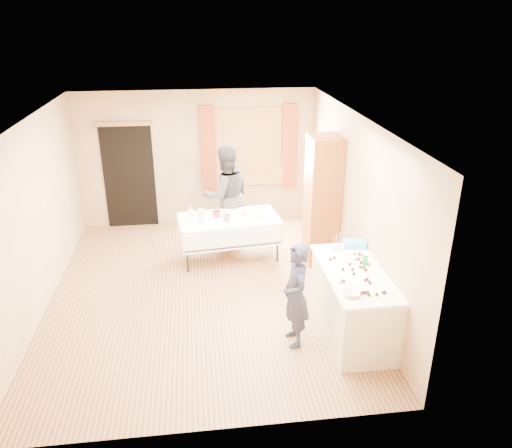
{
  "coord_description": "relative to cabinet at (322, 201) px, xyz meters",
  "views": [
    {
      "loc": [
        -0.04,
        -6.6,
        3.91
      ],
      "look_at": [
        0.79,
        0.0,
        1.06
      ],
      "focal_mm": 35.0,
      "sensor_mm": 36.0,
      "label": 1
    }
  ],
  "objects": [
    {
      "name": "mixing_bowl",
      "position": [
        -0.32,
        -2.66,
        -0.13
      ],
      "size": [
        0.33,
        0.33,
        0.05
      ],
      "primitive_type": "imported",
      "rotation": [
        0.0,
        0.0,
        -0.31
      ],
      "color": "white",
      "rests_on": "counter"
    },
    {
      "name": "small_bowl",
      "position": [
        -1.23,
        0.38,
        -0.29
      ],
      "size": [
        0.26,
        0.26,
        0.06
      ],
      "primitive_type": "imported",
      "rotation": [
        0.0,
        0.0,
        -0.22
      ],
      "color": "white",
      "rests_on": "party_table"
    },
    {
      "name": "wall_left",
      "position": [
        -4.25,
        -0.82,
        0.23
      ],
      "size": [
        0.02,
        5.5,
        2.6
      ],
      "primitive_type": "cube",
      "color": "tan",
      "rests_on": "floor"
    },
    {
      "name": "soda_can",
      "position": [
        0.07,
        -1.97,
        -0.1
      ],
      "size": [
        0.08,
        0.08,
        0.12
      ],
      "primitive_type": "cylinder",
      "rotation": [
        0.0,
        0.0,
        -0.2
      ],
      "color": "#109D38",
      "rests_on": "counter"
    },
    {
      "name": "curtain_right",
      "position": [
        -0.21,
        1.85,
        0.43
      ],
      "size": [
        0.28,
        0.06,
        1.65
      ],
      "primitive_type": "cube",
      "color": "brown",
      "rests_on": "wall_back"
    },
    {
      "name": "girl",
      "position": [
        -0.88,
        -2.23,
        -0.38
      ],
      "size": [
        0.55,
        0.4,
        1.38
      ],
      "primitive_type": "imported",
      "rotation": [
        0.0,
        0.0,
        -1.5
      ],
      "color": "#21253D",
      "rests_on": "floor"
    },
    {
      "name": "cup_red",
      "position": [
        -1.72,
        0.29,
        -0.26
      ],
      "size": [
        0.19,
        0.19,
        0.1
      ],
      "primitive_type": "imported",
      "rotation": [
        0.0,
        0.0,
        0.22
      ],
      "color": "red",
      "rests_on": "party_table"
    },
    {
      "name": "wall_back",
      "position": [
        -1.99,
        1.94,
        0.23
      ],
      "size": [
        4.5,
        0.02,
        2.6
      ],
      "primitive_type": "cube",
      "color": "tan",
      "rests_on": "floor"
    },
    {
      "name": "cup_rainbow",
      "position": [
        -1.56,
        0.07,
        -0.26
      ],
      "size": [
        0.18,
        0.18,
        0.12
      ],
      "primitive_type": "imported",
      "rotation": [
        0.0,
        0.0,
        0.2
      ],
      "color": "red",
      "rests_on": "party_table"
    },
    {
      "name": "pastry_tray",
      "position": [
        -1.04,
        0.17,
        -0.31
      ],
      "size": [
        0.33,
        0.29,
        0.02
      ],
      "primitive_type": "cube",
      "rotation": [
        0.0,
        0.0,
        0.36
      ],
      "color": "white",
      "rests_on": "party_table"
    },
    {
      "name": "cake_balls",
      "position": [
        -0.08,
        -2.21,
        -0.14
      ],
      "size": [
        0.52,
        1.09,
        0.04
      ],
      "color": "#3F2314",
      "rests_on": "counter"
    },
    {
      "name": "blue_basket",
      "position": [
        0.1,
        -1.43,
        -0.12
      ],
      "size": [
        0.33,
        0.25,
        0.08
      ],
      "primitive_type": "cube",
      "rotation": [
        0.0,
        0.0,
        -0.19
      ],
      "color": "#2FA6EC",
      "rests_on": "counter"
    },
    {
      "name": "ceiling",
      "position": [
        -1.99,
        -0.82,
        1.54
      ],
      "size": [
        4.5,
        5.5,
        0.02
      ],
      "primitive_type": "cube",
      "color": "white",
      "rests_on": "floor"
    },
    {
      "name": "chair",
      "position": [
        -1.39,
        1.32,
        -0.75
      ],
      "size": [
        0.5,
        0.5,
        1.06
      ],
      "rotation": [
        0.0,
        0.0,
        -0.16
      ],
      "color": "black",
      "rests_on": "floor"
    },
    {
      "name": "party_table",
      "position": [
        -1.52,
        0.25,
        -0.62
      ],
      "size": [
        1.75,
        1.04,
        0.75
      ],
      "rotation": [
        0.0,
        0.0,
        0.11
      ],
      "color": "black",
      "rests_on": "floor"
    },
    {
      "name": "wall_right",
      "position": [
        0.27,
        -0.82,
        0.23
      ],
      "size": [
        0.02,
        5.5,
        2.6
      ],
      "primitive_type": "cube",
      "color": "tan",
      "rests_on": "floor"
    },
    {
      "name": "curtain_left",
      "position": [
        -1.77,
        1.85,
        0.43
      ],
      "size": [
        0.28,
        0.06,
        1.65
      ],
      "primitive_type": "cube",
      "color": "brown",
      "rests_on": "wall_back"
    },
    {
      "name": "doorway",
      "position": [
        -3.29,
        1.91,
        -0.07
      ],
      "size": [
        0.95,
        0.04,
        2.0
      ],
      "primitive_type": "cube",
      "color": "black",
      "rests_on": "floor"
    },
    {
      "name": "door_lintel",
      "position": [
        -3.29,
        1.88,
        0.95
      ],
      "size": [
        1.05,
        0.06,
        0.08
      ],
      "primitive_type": "cube",
      "color": "olive",
      "rests_on": "wall_back"
    },
    {
      "name": "bottle",
      "position": [
        -2.14,
        0.34,
        -0.22
      ],
      "size": [
        0.11,
        0.12,
        0.18
      ],
      "primitive_type": "imported",
      "rotation": [
        0.0,
        0.0,
        0.18
      ],
      "color": "white",
      "rests_on": "party_table"
    },
    {
      "name": "window_frame",
      "position": [
        -0.99,
        1.9,
        0.43
      ],
      "size": [
        1.32,
        0.06,
        1.52
      ],
      "primitive_type": "cube",
      "color": "olive",
      "rests_on": "wall_back"
    },
    {
      "name": "window_pane",
      "position": [
        -0.99,
        1.88,
        0.43
      ],
      "size": [
        1.2,
        0.02,
        1.4
      ],
      "primitive_type": "cube",
      "color": "white",
      "rests_on": "wall_back"
    },
    {
      "name": "pitcher",
      "position": [
        -1.98,
        0.08,
        -0.21
      ],
      "size": [
        0.14,
        0.14,
        0.22
      ],
      "primitive_type": "cylinder",
      "rotation": [
        0.0,
        0.0,
        0.36
      ],
      "color": "silver",
      "rests_on": "party_table"
    },
    {
      "name": "floor",
      "position": [
        -1.99,
        -0.82,
        -1.08
      ],
      "size": [
        4.5,
        5.5,
        0.02
      ],
      "primitive_type": "cube",
      "color": "#9E7047",
      "rests_on": "ground"
    },
    {
      "name": "wall_front",
      "position": [
        -1.99,
        -3.58,
        0.23
      ],
      "size": [
        4.5,
        0.02,
        2.6
      ],
      "primitive_type": "cube",
      "color": "tan",
      "rests_on": "floor"
    },
    {
      "name": "counter",
      "position": [
        -0.1,
        -2.12,
        -0.61
      ],
      "size": [
        0.78,
        1.65,
        0.91
      ],
      "color": "beige",
      "rests_on": "floor"
    },
    {
      "name": "woman",
      "position": [
        -1.52,
        0.92,
        -0.17
      ],
      "size": [
        1.29,
        1.22,
        1.8
      ],
      "primitive_type": "imported",
      "rotation": [
        0.0,
        0.0,
        3.47
      ],
      "color": "black",
      "rests_on": "floor"
    },
    {
      "name": "cabinet",
      "position": [
        0.0,
        0.0,
        0.0
      ],
      "size": [
        0.5,
        0.6,
        2.13
      ],
      "primitive_type": "cube",
      "color": "brown",
      "rests_on": "floor"
    },
    {
      "name": "foam_block",
      "position": [
        -0.18,
        -1.5,
        -0.12
      ],
      "size": [
        0.15,
        0.1,
        0.08
      ],
      "primitive_type": "cube",
      "rotation": [
        0.0,
        0.0,
        0.02
      ],
      "color": "white",
      "rests_on": "counter"
    }
  ]
}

